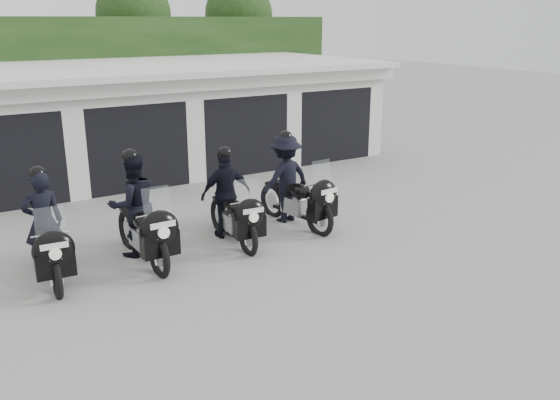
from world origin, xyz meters
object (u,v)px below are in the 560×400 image
police_bike_a (47,235)px  police_bike_d (291,184)px  police_bike_b (138,213)px  police_bike_c (230,200)px

police_bike_a → police_bike_d: police_bike_d is taller
police_bike_b → police_bike_c: 1.85m
police_bike_c → police_bike_d: size_ratio=0.94×
police_bike_a → police_bike_b: police_bike_b is taller
police_bike_d → police_bike_c: bearing=-179.4°
police_bike_c → police_bike_d: 1.58m
police_bike_a → police_bike_d: size_ratio=0.96×
police_bike_b → police_bike_c: (1.85, -0.02, -0.07)m
police_bike_a → police_bike_c: 3.46m
police_bike_b → police_bike_d: bearing=1.9°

